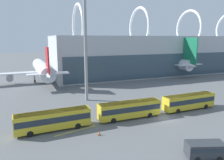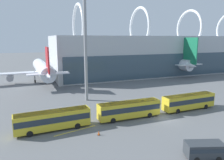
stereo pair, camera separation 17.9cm
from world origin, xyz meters
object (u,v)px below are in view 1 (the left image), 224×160
at_px(airliner_at_gate_near, 43,69).
at_px(shuttle_bus_2, 189,101).
at_px(floodlight_mast, 85,26).
at_px(traffic_cone_0, 99,133).
at_px(airliner_at_gate_far, 167,62).
at_px(service_van_foreground, 205,149).
at_px(shuttle_bus_1, 130,109).
at_px(shuttle_bus_0, 53,119).

bearing_deg(airliner_at_gate_near, shuttle_bus_2, -150.31).
distance_m(floodlight_mast, traffic_cone_0, 27.08).
height_order(airliner_at_gate_far, traffic_cone_0, airliner_at_gate_far).
bearing_deg(airliner_at_gate_far, service_van_foreground, 142.76).
relative_size(airliner_at_gate_far, shuttle_bus_1, 2.76).
relative_size(airliner_at_gate_far, service_van_foreground, 6.52).
bearing_deg(service_van_foreground, shuttle_bus_2, 74.01).
height_order(shuttle_bus_1, service_van_foreground, shuttle_bus_1).
relative_size(airliner_at_gate_near, traffic_cone_0, 51.47).
height_order(shuttle_bus_1, shuttle_bus_2, same).
distance_m(airliner_at_gate_near, floodlight_mast, 32.73).
height_order(shuttle_bus_0, shuttle_bus_2, same).
xyz_separation_m(airliner_at_gate_near, service_van_foreground, (15.08, -60.25, -3.23)).
xyz_separation_m(airliner_at_gate_far, traffic_cone_0, (-47.04, -47.96, -4.57)).
bearing_deg(airliner_at_gate_near, shuttle_bus_1, -165.89).
relative_size(airliner_at_gate_far, traffic_cone_0, 45.83).
relative_size(shuttle_bus_0, floodlight_mast, 0.39).
bearing_deg(shuttle_bus_2, service_van_foreground, -126.81).
bearing_deg(shuttle_bus_1, floodlight_mast, 105.77).
distance_m(shuttle_bus_1, traffic_cone_0, 9.38).
xyz_separation_m(shuttle_bus_1, service_van_foreground, (2.75, -16.37, -0.70)).
xyz_separation_m(service_van_foreground, floodlight_mast, (-7.08, 31.60, 16.86)).
xyz_separation_m(shuttle_bus_0, floodlight_mast, (9.97, 15.45, 16.17)).
relative_size(shuttle_bus_2, floodlight_mast, 0.38).
bearing_deg(shuttle_bus_2, floodlight_mast, 139.18).
distance_m(shuttle_bus_1, service_van_foreground, 16.61).
xyz_separation_m(shuttle_bus_0, traffic_cone_0, (6.49, -4.73, -1.56)).
bearing_deg(shuttle_bus_0, shuttle_bus_2, -2.34).
distance_m(shuttle_bus_2, floodlight_mast, 28.97).
distance_m(shuttle_bus_2, traffic_cone_0, 22.73).
bearing_deg(airliner_at_gate_far, shuttle_bus_2, 144.21).
height_order(airliner_at_gate_far, shuttle_bus_2, airliner_at_gate_far).
bearing_deg(airliner_at_gate_far, shuttle_bus_1, 131.96).
bearing_deg(shuttle_bus_2, airliner_at_gate_near, 119.62).
xyz_separation_m(airliner_at_gate_far, shuttle_bus_0, (-53.53, -43.23, -3.01)).
height_order(airliner_at_gate_near, shuttle_bus_2, airliner_at_gate_near).
distance_m(airliner_at_gate_far, shuttle_bus_1, 58.29).
distance_m(airliner_at_gate_near, traffic_cone_0, 49.22).
relative_size(service_van_foreground, floodlight_mast, 0.16).
height_order(shuttle_bus_2, traffic_cone_0, shuttle_bus_2).
bearing_deg(shuttle_bus_1, airliner_at_gate_near, 105.57).
distance_m(airliner_at_gate_far, service_van_foreground, 69.79).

